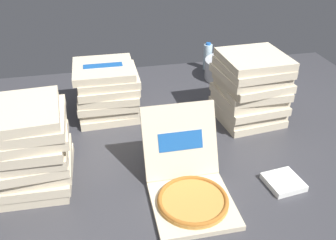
{
  "coord_description": "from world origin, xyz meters",
  "views": [
    {
      "loc": [
        -0.36,
        -1.62,
        1.21
      ],
      "look_at": [
        0.0,
        0.1,
        0.14
      ],
      "focal_mm": 39.4,
      "sensor_mm": 36.0,
      "label": 1
    }
  ],
  "objects_px": {
    "water_bottle_0": "(260,65)",
    "water_bottle_2": "(257,77)",
    "ice_bucket": "(228,69)",
    "napkin_pile": "(283,182)",
    "pizza_stack_center_near": "(250,88)",
    "open_pizza_box": "(189,184)",
    "pizza_stack_right_far": "(27,148)",
    "water_bottle_1": "(208,57)",
    "pizza_stack_right_near": "(107,91)"
  },
  "relations": [
    {
      "from": "water_bottle_1",
      "to": "water_bottle_2",
      "type": "distance_m",
      "value": 0.5
    },
    {
      "from": "ice_bucket",
      "to": "water_bottle_2",
      "type": "distance_m",
      "value": 0.27
    },
    {
      "from": "pizza_stack_center_near",
      "to": "pizza_stack_right_far",
      "type": "bearing_deg",
      "value": -163.83
    },
    {
      "from": "pizza_stack_center_near",
      "to": "open_pizza_box",
      "type": "bearing_deg",
      "value": -131.29
    },
    {
      "from": "open_pizza_box",
      "to": "water_bottle_0",
      "type": "height_order",
      "value": "open_pizza_box"
    },
    {
      "from": "pizza_stack_center_near",
      "to": "water_bottle_0",
      "type": "xyz_separation_m",
      "value": [
        0.32,
        0.55,
        -0.11
      ]
    },
    {
      "from": "open_pizza_box",
      "to": "water_bottle_1",
      "type": "relative_size",
      "value": 2.39
    },
    {
      "from": "napkin_pile",
      "to": "pizza_stack_right_near",
      "type": "bearing_deg",
      "value": 131.6
    },
    {
      "from": "water_bottle_0",
      "to": "water_bottle_2",
      "type": "xyz_separation_m",
      "value": [
        -0.11,
        -0.19,
        0.0
      ]
    },
    {
      "from": "ice_bucket",
      "to": "napkin_pile",
      "type": "distance_m",
      "value": 1.24
    },
    {
      "from": "pizza_stack_right_far",
      "to": "napkin_pile",
      "type": "bearing_deg",
      "value": -12.79
    },
    {
      "from": "water_bottle_0",
      "to": "napkin_pile",
      "type": "bearing_deg",
      "value": -108.34
    },
    {
      "from": "pizza_stack_right_near",
      "to": "open_pizza_box",
      "type": "bearing_deg",
      "value": -70.25
    },
    {
      "from": "water_bottle_2",
      "to": "open_pizza_box",
      "type": "bearing_deg",
      "value": -127.72
    },
    {
      "from": "open_pizza_box",
      "to": "pizza_stack_right_near",
      "type": "height_order",
      "value": "open_pizza_box"
    },
    {
      "from": "open_pizza_box",
      "to": "water_bottle_2",
      "type": "height_order",
      "value": "open_pizza_box"
    },
    {
      "from": "water_bottle_0",
      "to": "napkin_pile",
      "type": "relative_size",
      "value": 1.32
    },
    {
      "from": "water_bottle_2",
      "to": "napkin_pile",
      "type": "distance_m",
      "value": 1.04
    },
    {
      "from": "water_bottle_0",
      "to": "pizza_stack_right_near",
      "type": "bearing_deg",
      "value": -165.32
    },
    {
      "from": "ice_bucket",
      "to": "napkin_pile",
      "type": "height_order",
      "value": "ice_bucket"
    },
    {
      "from": "pizza_stack_right_near",
      "to": "napkin_pile",
      "type": "bearing_deg",
      "value": -48.4
    },
    {
      "from": "water_bottle_0",
      "to": "water_bottle_2",
      "type": "height_order",
      "value": "same"
    },
    {
      "from": "water_bottle_0",
      "to": "water_bottle_1",
      "type": "distance_m",
      "value": 0.42
    },
    {
      "from": "open_pizza_box",
      "to": "pizza_stack_center_near",
      "type": "relative_size",
      "value": 1.23
    },
    {
      "from": "water_bottle_1",
      "to": "water_bottle_0",
      "type": "bearing_deg",
      "value": -37.53
    },
    {
      "from": "water_bottle_0",
      "to": "napkin_pile",
      "type": "distance_m",
      "value": 1.25
    },
    {
      "from": "pizza_stack_center_near",
      "to": "ice_bucket",
      "type": "bearing_deg",
      "value": 81.89
    },
    {
      "from": "pizza_stack_center_near",
      "to": "napkin_pile",
      "type": "height_order",
      "value": "pizza_stack_center_near"
    },
    {
      "from": "open_pizza_box",
      "to": "pizza_stack_right_far",
      "type": "relative_size",
      "value": 1.24
    },
    {
      "from": "water_bottle_2",
      "to": "ice_bucket",
      "type": "bearing_deg",
      "value": 119.37
    },
    {
      "from": "pizza_stack_right_far",
      "to": "water_bottle_0",
      "type": "xyz_separation_m",
      "value": [
        1.58,
        0.91,
        -0.11
      ]
    },
    {
      "from": "open_pizza_box",
      "to": "napkin_pile",
      "type": "height_order",
      "value": "open_pizza_box"
    },
    {
      "from": "pizza_stack_right_near",
      "to": "water_bottle_2",
      "type": "height_order",
      "value": "pizza_stack_right_near"
    },
    {
      "from": "open_pizza_box",
      "to": "water_bottle_1",
      "type": "bearing_deg",
      "value": 69.64
    },
    {
      "from": "pizza_stack_right_near",
      "to": "water_bottle_1",
      "type": "height_order",
      "value": "pizza_stack_right_near"
    },
    {
      "from": "water_bottle_2",
      "to": "napkin_pile",
      "type": "height_order",
      "value": "water_bottle_2"
    },
    {
      "from": "pizza_stack_center_near",
      "to": "water_bottle_2",
      "type": "relative_size",
      "value": 1.95
    },
    {
      "from": "pizza_stack_center_near",
      "to": "napkin_pile",
      "type": "relative_size",
      "value": 2.56
    },
    {
      "from": "pizza_stack_right_far",
      "to": "water_bottle_0",
      "type": "distance_m",
      "value": 1.83
    },
    {
      "from": "water_bottle_2",
      "to": "pizza_stack_right_far",
      "type": "bearing_deg",
      "value": -153.69
    },
    {
      "from": "open_pizza_box",
      "to": "water_bottle_1",
      "type": "distance_m",
      "value": 1.52
    },
    {
      "from": "pizza_stack_center_near",
      "to": "water_bottle_2",
      "type": "xyz_separation_m",
      "value": [
        0.22,
        0.36,
        -0.11
      ]
    },
    {
      "from": "pizza_stack_right_far",
      "to": "water_bottle_2",
      "type": "xyz_separation_m",
      "value": [
        1.47,
        0.73,
        -0.11
      ]
    },
    {
      "from": "pizza_stack_right_near",
      "to": "water_bottle_1",
      "type": "bearing_deg",
      "value": 33.99
    },
    {
      "from": "pizza_stack_center_near",
      "to": "napkin_pile",
      "type": "distance_m",
      "value": 0.67
    },
    {
      "from": "pizza_stack_center_near",
      "to": "napkin_pile",
      "type": "xyz_separation_m",
      "value": [
        -0.07,
        -0.63,
        -0.19
      ]
    },
    {
      "from": "ice_bucket",
      "to": "water_bottle_1",
      "type": "relative_size",
      "value": 1.62
    },
    {
      "from": "water_bottle_0",
      "to": "water_bottle_2",
      "type": "bearing_deg",
      "value": -119.46
    },
    {
      "from": "water_bottle_1",
      "to": "napkin_pile",
      "type": "bearing_deg",
      "value": -92.29
    },
    {
      "from": "open_pizza_box",
      "to": "pizza_stack_center_near",
      "type": "xyz_separation_m",
      "value": [
        0.54,
        0.62,
        0.14
      ]
    }
  ]
}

